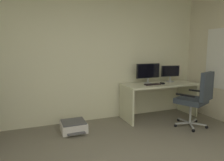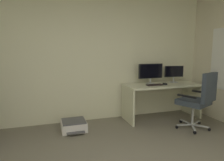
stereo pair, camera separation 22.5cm
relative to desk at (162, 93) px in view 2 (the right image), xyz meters
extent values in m
cube|color=beige|center=(-1.66, 0.40, 0.82)|extent=(5.46, 0.10, 2.76)
cube|color=beige|center=(0.00, 0.00, 0.17)|extent=(1.61, 0.67, 0.04)
cube|color=beige|center=(-0.79, 0.00, -0.20)|extent=(0.04, 0.64, 0.71)
cube|color=beige|center=(0.79, 0.00, -0.20)|extent=(0.04, 0.64, 0.71)
cylinder|color=#B2B5B7|center=(-0.22, 0.12, 0.20)|extent=(0.18, 0.18, 0.01)
cylinder|color=#B2B5B7|center=(-0.22, 0.12, 0.26)|extent=(0.03, 0.03, 0.12)
cube|color=black|center=(-0.22, 0.12, 0.46)|extent=(0.56, 0.05, 0.31)
cube|color=black|center=(-0.22, 0.10, 0.46)|extent=(0.52, 0.02, 0.29)
cylinder|color=#B2B5B7|center=(0.37, 0.12, 0.20)|extent=(0.18, 0.18, 0.01)
cylinder|color=#B2B5B7|center=(0.37, 0.12, 0.26)|extent=(0.03, 0.03, 0.13)
cube|color=black|center=(0.37, 0.12, 0.44)|extent=(0.43, 0.09, 0.24)
cube|color=black|center=(0.37, 0.10, 0.44)|extent=(0.40, 0.06, 0.22)
cube|color=black|center=(-0.23, -0.09, 0.20)|extent=(0.34, 0.13, 0.02)
cube|color=black|center=(0.02, -0.08, 0.21)|extent=(0.07, 0.10, 0.03)
cube|color=#B7BABC|center=(0.39, -0.64, -0.49)|extent=(0.29, 0.15, 0.02)
sphere|color=black|center=(0.52, -0.58, -0.53)|extent=(0.06, 0.06, 0.06)
cube|color=#B7BABC|center=(0.23, -0.56, -0.49)|extent=(0.06, 0.30, 0.02)
sphere|color=black|center=(0.22, -0.41, -0.53)|extent=(0.06, 0.06, 0.06)
cube|color=#B7BABC|center=(0.10, -0.67, -0.49)|extent=(0.30, 0.09, 0.02)
sphere|color=black|center=(-0.04, -0.64, -0.53)|extent=(0.06, 0.06, 0.06)
cube|color=#B7BABC|center=(0.17, -0.83, -0.49)|extent=(0.18, 0.28, 0.02)
sphere|color=black|center=(0.10, -0.96, -0.53)|extent=(0.06, 0.06, 0.06)
cube|color=#B7BABC|center=(0.35, -0.82, -0.49)|extent=(0.22, 0.24, 0.02)
sphere|color=black|center=(0.45, -0.93, -0.53)|extent=(0.06, 0.06, 0.06)
cylinder|color=#B7BABC|center=(0.25, -0.70, -0.29)|extent=(0.04, 0.04, 0.39)
cube|color=#313944|center=(0.25, -0.70, -0.05)|extent=(0.66, 0.65, 0.10)
cube|color=#313944|center=(0.36, -0.96, 0.26)|extent=(0.45, 0.25, 0.52)
cube|color=black|center=(0.00, -0.82, 0.10)|extent=(0.17, 0.33, 0.03)
cube|color=black|center=(0.50, -0.59, 0.10)|extent=(0.17, 0.33, 0.03)
cube|color=white|center=(-1.90, -0.12, -0.48)|extent=(0.45, 0.42, 0.16)
cube|color=#4C4C51|center=(-1.90, -0.12, -0.38)|extent=(0.41, 0.38, 0.02)
cube|color=#4C4C51|center=(-1.90, -0.37, -0.51)|extent=(0.31, 0.10, 0.01)
camera|label=1|loc=(-2.57, -3.71, 0.93)|focal=33.03mm
camera|label=2|loc=(-2.36, -3.79, 0.93)|focal=33.03mm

